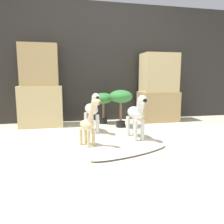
{
  "coord_description": "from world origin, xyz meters",
  "views": [
    {
      "loc": [
        -0.67,
        -2.49,
        0.82
      ],
      "look_at": [
        -0.01,
        0.54,
        0.33
      ],
      "focal_mm": 35.0,
      "sensor_mm": 36.0,
      "label": 1
    }
  ],
  "objects_px": {
    "potted_palm_back": "(103,100)",
    "surfboard": "(131,152)",
    "giraffe_figurine": "(89,123)",
    "potted_palm_front": "(121,98)",
    "zebra_left": "(92,110)",
    "zebra_right": "(136,114)"
  },
  "relations": [
    {
      "from": "zebra_right",
      "to": "zebra_left",
      "type": "bearing_deg",
      "value": 137.95
    },
    {
      "from": "zebra_right",
      "to": "potted_palm_back",
      "type": "bearing_deg",
      "value": 103.39
    },
    {
      "from": "zebra_left",
      "to": "surfboard",
      "type": "xyz_separation_m",
      "value": [
        0.29,
        -1.04,
        -0.32
      ]
    },
    {
      "from": "giraffe_figurine",
      "to": "surfboard",
      "type": "xyz_separation_m",
      "value": [
        0.42,
        -0.37,
        -0.26
      ]
    },
    {
      "from": "giraffe_figurine",
      "to": "potted_palm_front",
      "type": "distance_m",
      "value": 1.13
    },
    {
      "from": "zebra_left",
      "to": "giraffe_figurine",
      "type": "height_order",
      "value": "zebra_left"
    },
    {
      "from": "zebra_right",
      "to": "potted_palm_back",
      "type": "xyz_separation_m",
      "value": [
        -0.26,
        1.09,
        0.08
      ]
    },
    {
      "from": "giraffe_figurine",
      "to": "potted_palm_front",
      "type": "xyz_separation_m",
      "value": [
        0.64,
        0.92,
        0.2
      ]
    },
    {
      "from": "potted_palm_back",
      "to": "surfboard",
      "type": "xyz_separation_m",
      "value": [
        0.01,
        -1.64,
        -0.4
      ]
    },
    {
      "from": "zebra_left",
      "to": "potted_palm_back",
      "type": "bearing_deg",
      "value": 65.37
    },
    {
      "from": "zebra_right",
      "to": "potted_palm_front",
      "type": "relative_size",
      "value": 0.97
    },
    {
      "from": "zebra_right",
      "to": "potted_palm_back",
      "type": "distance_m",
      "value": 1.12
    },
    {
      "from": "zebra_right",
      "to": "giraffe_figurine",
      "type": "height_order",
      "value": "zebra_right"
    },
    {
      "from": "zebra_left",
      "to": "surfboard",
      "type": "bearing_deg",
      "value": -74.32
    },
    {
      "from": "zebra_left",
      "to": "surfboard",
      "type": "distance_m",
      "value": 1.12
    },
    {
      "from": "giraffe_figurine",
      "to": "potted_palm_back",
      "type": "height_order",
      "value": "giraffe_figurine"
    },
    {
      "from": "giraffe_figurine",
      "to": "surfboard",
      "type": "distance_m",
      "value": 0.62
    },
    {
      "from": "giraffe_figurine",
      "to": "potted_palm_back",
      "type": "bearing_deg",
      "value": 72.4
    },
    {
      "from": "potted_palm_back",
      "to": "surfboard",
      "type": "bearing_deg",
      "value": -89.5
    },
    {
      "from": "zebra_right",
      "to": "potted_palm_front",
      "type": "distance_m",
      "value": 0.75
    },
    {
      "from": "potted_palm_front",
      "to": "potted_palm_back",
      "type": "bearing_deg",
      "value": 123.57
    },
    {
      "from": "surfboard",
      "to": "zebra_left",
      "type": "bearing_deg",
      "value": 105.68
    }
  ]
}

